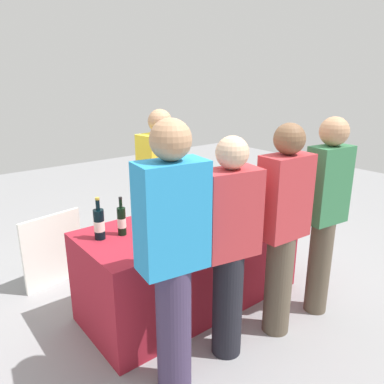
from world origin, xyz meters
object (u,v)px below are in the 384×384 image
wine_glass_0 (227,212)px  guest_1 (229,244)px  wine_glass_2 (264,198)px  ice_bucket (248,195)px  server_pouring (162,189)px  guest_3 (325,209)px  wine_bottle_0 (99,224)px  wine_glass_1 (253,201)px  guest_2 (283,225)px  menu_board (53,250)px  wine_bottle_1 (122,221)px  guest_0 (173,254)px  wine_bottle_3 (213,196)px  wine_bottle_2 (179,206)px

wine_glass_0 → guest_1: 0.62m
wine_glass_2 → ice_bucket: 0.17m
server_pouring → guest_3: guest_3 is taller
wine_bottle_0 → server_pouring: server_pouring is taller
wine_glass_1 → server_pouring: (-0.46, 0.78, 0.01)m
guest_3 → guest_2: bearing=-177.5°
guest_2 → menu_board: (-1.13, 1.81, -0.55)m
wine_glass_0 → ice_bucket: 0.49m
wine_bottle_1 → guest_0: 0.80m
wine_bottle_3 → wine_glass_1: (0.20, -0.32, -0.00)m
server_pouring → guest_0: 1.52m
menu_board → wine_bottle_3: bearing=-46.9°
wine_bottle_2 → guest_3: (0.83, -0.85, 0.03)m
wine_glass_2 → wine_bottle_1: bearing=167.4°
wine_bottle_3 → ice_bucket: 0.34m
menu_board → guest_1: bearing=-79.2°
wine_bottle_0 → menu_board: wine_bottle_0 is taller
guest_1 → wine_bottle_3: bearing=66.3°
wine_glass_0 → guest_1: size_ratio=0.08×
ice_bucket → guest_0: 1.51m
wine_bottle_1 → server_pouring: size_ratio=0.18×
wine_bottle_3 → wine_glass_0: size_ratio=2.21×
wine_bottle_1 → wine_bottle_3: bearing=2.5°
guest_2 → guest_3: bearing=-1.1°
wine_bottle_1 → server_pouring: bearing=35.4°
wine_bottle_0 → wine_glass_2: bearing=-12.5°
wine_bottle_1 → wine_glass_2: bearing=-12.6°
wine_bottle_0 → ice_bucket: (1.43, -0.16, -0.02)m
guest_0 → guest_1: bearing=10.6°
wine_glass_0 → guest_2: bearing=-83.2°
server_pouring → guest_3: bearing=106.8°
guest_0 → guest_2: 0.97m
wine_bottle_2 → guest_1: guest_1 is taller
guest_3 → wine_glass_1: bearing=115.5°
guest_2 → server_pouring: bearing=100.7°
guest_1 → menu_board: size_ratio=2.26×
guest_0 → menu_board: 1.86m
ice_bucket → guest_3: bearing=-82.4°
wine_bottle_0 → guest_3: size_ratio=0.20×
wine_glass_0 → server_pouring: size_ratio=0.08×
wine_bottle_0 → wine_glass_2: wine_bottle_0 is taller
wine_bottle_0 → guest_1: guest_1 is taller
wine_bottle_1 → guest_3: bearing=-32.7°
wine_bottle_2 → server_pouring: 0.56m
wine_bottle_2 → guest_1: (-0.13, -0.74, -0.04)m
wine_bottle_3 → guest_1: (-0.57, -0.81, -0.02)m
server_pouring → guest_3: 1.53m
wine_glass_1 → guest_3: size_ratio=0.09×
wine_bottle_3 → guest_0: (-1.06, -0.83, 0.07)m
wine_bottle_2 → guest_2: (0.35, -0.81, -0.00)m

